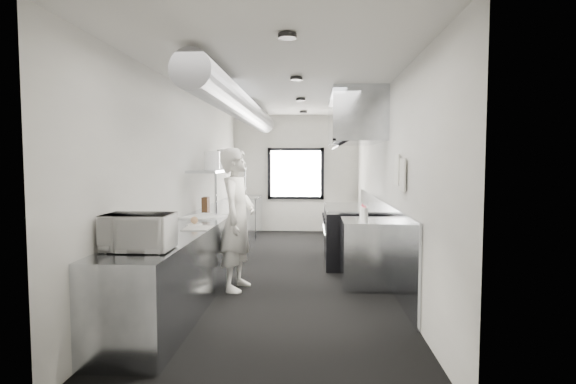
# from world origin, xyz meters

# --- Properties ---
(floor) EXTENTS (3.00, 8.00, 0.01)m
(floor) POSITION_xyz_m (0.00, 0.00, 0.00)
(floor) COLOR black
(floor) RESTS_ON ground
(ceiling) EXTENTS (3.00, 8.00, 0.01)m
(ceiling) POSITION_xyz_m (0.00, 0.00, 2.80)
(ceiling) COLOR beige
(ceiling) RESTS_ON wall_back
(wall_back) EXTENTS (3.00, 0.02, 2.80)m
(wall_back) POSITION_xyz_m (0.00, 4.00, 1.40)
(wall_back) COLOR silver
(wall_back) RESTS_ON floor
(wall_front) EXTENTS (3.00, 0.02, 2.80)m
(wall_front) POSITION_xyz_m (0.00, -4.00, 1.40)
(wall_front) COLOR silver
(wall_front) RESTS_ON floor
(wall_left) EXTENTS (0.02, 8.00, 2.80)m
(wall_left) POSITION_xyz_m (-1.50, 0.00, 1.40)
(wall_left) COLOR silver
(wall_left) RESTS_ON floor
(wall_right) EXTENTS (0.02, 8.00, 2.80)m
(wall_right) POSITION_xyz_m (1.50, 0.00, 1.40)
(wall_right) COLOR silver
(wall_right) RESTS_ON floor
(wall_cladding) EXTENTS (0.03, 5.50, 1.10)m
(wall_cladding) POSITION_xyz_m (1.48, 0.30, 0.55)
(wall_cladding) COLOR #9CA2AA
(wall_cladding) RESTS_ON wall_right
(hvac_duct) EXTENTS (0.40, 6.40, 0.40)m
(hvac_duct) POSITION_xyz_m (-0.70, 0.40, 2.55)
(hvac_duct) COLOR gray
(hvac_duct) RESTS_ON ceiling
(service_window) EXTENTS (1.36, 0.05, 1.25)m
(service_window) POSITION_xyz_m (0.00, 3.96, 1.40)
(service_window) COLOR white
(service_window) RESTS_ON wall_back
(exhaust_hood) EXTENTS (0.81, 2.20, 0.88)m
(exhaust_hood) POSITION_xyz_m (1.10, 0.70, 2.39)
(exhaust_hood) COLOR #9CA2AA
(exhaust_hood) RESTS_ON ceiling
(prep_counter) EXTENTS (0.70, 6.00, 0.90)m
(prep_counter) POSITION_xyz_m (-1.15, -0.50, 0.45)
(prep_counter) COLOR #9CA2AA
(prep_counter) RESTS_ON floor
(pass_shelf) EXTENTS (0.45, 3.00, 0.68)m
(pass_shelf) POSITION_xyz_m (-1.19, 1.00, 1.54)
(pass_shelf) COLOR #9CA2AA
(pass_shelf) RESTS_ON prep_counter
(range) EXTENTS (0.88, 1.60, 0.94)m
(range) POSITION_xyz_m (1.04, 0.70, 0.47)
(range) COLOR black
(range) RESTS_ON floor
(bottle_station) EXTENTS (0.65, 0.80, 0.90)m
(bottle_station) POSITION_xyz_m (1.15, -0.70, 0.45)
(bottle_station) COLOR #9CA2AA
(bottle_station) RESTS_ON floor
(far_work_table) EXTENTS (0.70, 1.20, 0.90)m
(far_work_table) POSITION_xyz_m (-1.15, 3.20, 0.45)
(far_work_table) COLOR #9CA2AA
(far_work_table) RESTS_ON floor
(notice_sheet_a) EXTENTS (0.02, 0.28, 0.38)m
(notice_sheet_a) POSITION_xyz_m (1.47, -1.20, 1.60)
(notice_sheet_a) COLOR silver
(notice_sheet_a) RESTS_ON wall_right
(notice_sheet_b) EXTENTS (0.02, 0.28, 0.38)m
(notice_sheet_b) POSITION_xyz_m (1.47, -1.55, 1.55)
(notice_sheet_b) COLOR silver
(notice_sheet_b) RESTS_ON wall_right
(line_cook) EXTENTS (0.55, 0.75, 1.88)m
(line_cook) POSITION_xyz_m (-0.58, -1.01, 0.94)
(line_cook) COLOR silver
(line_cook) RESTS_ON floor
(microwave) EXTENTS (0.56, 0.43, 0.33)m
(microwave) POSITION_xyz_m (-1.16, -2.92, 1.07)
(microwave) COLOR white
(microwave) RESTS_ON prep_counter
(deli_tub_a) EXTENTS (0.17, 0.17, 0.10)m
(deli_tub_a) POSITION_xyz_m (-1.26, -2.44, 0.95)
(deli_tub_a) COLOR silver
(deli_tub_a) RESTS_ON prep_counter
(deli_tub_b) EXTENTS (0.13, 0.13, 0.09)m
(deli_tub_b) POSITION_xyz_m (-1.31, -2.60, 0.94)
(deli_tub_b) COLOR silver
(deli_tub_b) RESTS_ON prep_counter
(newspaper) EXTENTS (0.33, 0.40, 0.01)m
(newspaper) POSITION_xyz_m (-0.97, -1.59, 0.90)
(newspaper) COLOR beige
(newspaper) RESTS_ON prep_counter
(small_plate) EXTENTS (0.23, 0.23, 0.02)m
(small_plate) POSITION_xyz_m (-1.07, -1.32, 0.91)
(small_plate) COLOR white
(small_plate) RESTS_ON prep_counter
(pastry) EXTENTS (0.09, 0.09, 0.09)m
(pastry) POSITION_xyz_m (-1.07, -1.32, 0.96)
(pastry) COLOR tan
(pastry) RESTS_ON small_plate
(cutting_board) EXTENTS (0.67, 0.76, 0.02)m
(cutting_board) POSITION_xyz_m (-1.14, -0.51, 0.91)
(cutting_board) COLOR silver
(cutting_board) RESTS_ON prep_counter
(knife_block) EXTENTS (0.10, 0.21, 0.22)m
(knife_block) POSITION_xyz_m (-1.31, 0.27, 1.01)
(knife_block) COLOR #512C1C
(knife_block) RESTS_ON prep_counter
(plate_stack_a) EXTENTS (0.28, 0.28, 0.29)m
(plate_stack_a) POSITION_xyz_m (-1.20, 0.26, 1.72)
(plate_stack_a) COLOR white
(plate_stack_a) RESTS_ON pass_shelf
(plate_stack_b) EXTENTS (0.29, 0.29, 0.30)m
(plate_stack_b) POSITION_xyz_m (-1.21, 0.72, 1.72)
(plate_stack_b) COLOR white
(plate_stack_b) RESTS_ON pass_shelf
(plate_stack_c) EXTENTS (0.27, 0.27, 0.35)m
(plate_stack_c) POSITION_xyz_m (-1.22, 1.31, 1.74)
(plate_stack_c) COLOR white
(plate_stack_c) RESTS_ON pass_shelf
(plate_stack_d) EXTENTS (0.25, 0.25, 0.34)m
(plate_stack_d) POSITION_xyz_m (-1.22, 1.83, 1.74)
(plate_stack_d) COLOR white
(plate_stack_d) RESTS_ON pass_shelf
(squeeze_bottle_a) EXTENTS (0.07, 0.07, 0.20)m
(squeeze_bottle_a) POSITION_xyz_m (1.11, -1.01, 1.00)
(squeeze_bottle_a) COLOR silver
(squeeze_bottle_a) RESTS_ON bottle_station
(squeeze_bottle_b) EXTENTS (0.06, 0.06, 0.19)m
(squeeze_bottle_b) POSITION_xyz_m (1.09, -0.88, 0.99)
(squeeze_bottle_b) COLOR silver
(squeeze_bottle_b) RESTS_ON bottle_station
(squeeze_bottle_c) EXTENTS (0.06, 0.06, 0.18)m
(squeeze_bottle_c) POSITION_xyz_m (1.12, -0.65, 0.99)
(squeeze_bottle_c) COLOR silver
(squeeze_bottle_c) RESTS_ON bottle_station
(squeeze_bottle_d) EXTENTS (0.07, 0.07, 0.17)m
(squeeze_bottle_d) POSITION_xyz_m (1.11, -0.57, 0.99)
(squeeze_bottle_d) COLOR silver
(squeeze_bottle_d) RESTS_ON bottle_station
(squeeze_bottle_e) EXTENTS (0.07, 0.07, 0.17)m
(squeeze_bottle_e) POSITION_xyz_m (1.13, -0.42, 0.98)
(squeeze_bottle_e) COLOR silver
(squeeze_bottle_e) RESTS_ON bottle_station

